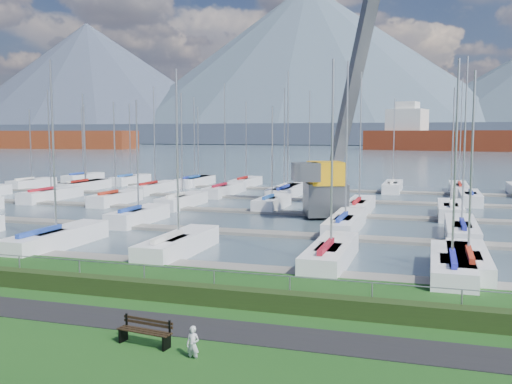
% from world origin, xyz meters
% --- Properties ---
extents(path, '(160.00, 2.00, 0.04)m').
position_xyz_m(path, '(0.00, -3.00, 0.01)').
color(path, black).
rests_on(path, grass).
extents(water, '(800.00, 540.00, 0.20)m').
position_xyz_m(water, '(0.00, 260.00, -0.40)').
color(water, '#41535F').
extents(hedge, '(80.00, 0.70, 0.70)m').
position_xyz_m(hedge, '(0.00, -0.40, 0.35)').
color(hedge, black).
rests_on(hedge, grass).
extents(fence, '(80.00, 0.04, 0.04)m').
position_xyz_m(fence, '(0.00, 0.00, 1.20)').
color(fence, gray).
rests_on(fence, grass).
extents(foothill, '(900.00, 80.00, 12.00)m').
position_xyz_m(foothill, '(0.00, 330.00, 6.00)').
color(foothill, '#3B4456').
rests_on(foothill, water).
extents(mountains, '(1190.00, 360.00, 115.00)m').
position_xyz_m(mountains, '(7.35, 404.62, 46.68)').
color(mountains, '#3C4C58').
rests_on(mountains, water).
extents(docks, '(90.00, 41.60, 0.25)m').
position_xyz_m(docks, '(0.00, 26.00, -0.22)').
color(docks, gray).
rests_on(docks, water).
extents(bench_right, '(1.84, 0.66, 0.85)m').
position_xyz_m(bench_right, '(1.65, -4.89, 0.42)').
color(bench_right, black).
rests_on(bench_right, grass).
extents(person, '(0.43, 0.30, 1.10)m').
position_xyz_m(person, '(3.46, -5.43, 0.55)').
color(person, silver).
rests_on(person, grass).
extents(crane, '(7.61, 12.96, 22.35)m').
position_xyz_m(crane, '(2.31, 26.13, 5.33)').
color(crane, '#505457').
rests_on(crane, water).
extents(cargo_ship_west, '(92.18, 26.79, 21.50)m').
position_xyz_m(cargo_ship_west, '(-162.82, 192.87, 3.63)').
color(cargo_ship_west, maroon).
rests_on(cargo_ship_west, water).
extents(cargo_ship_mid, '(103.70, 40.26, 21.50)m').
position_xyz_m(cargo_ship_mid, '(30.66, 212.39, 3.52)').
color(cargo_ship_mid, maroon).
rests_on(cargo_ship_mid, water).
extents(sailboat_fleet, '(75.05, 49.15, 13.76)m').
position_xyz_m(sailboat_fleet, '(-2.37, 29.58, 5.37)').
color(sailboat_fleet, '#A02915').
rests_on(sailboat_fleet, water).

